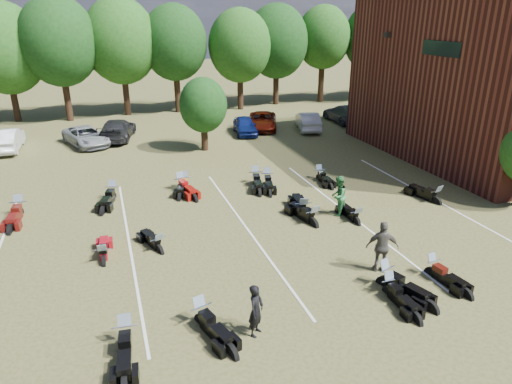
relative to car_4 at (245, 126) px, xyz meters
name	(u,v)px	position (x,y,z in m)	size (l,w,h in m)	color
ground	(339,248)	(-1.95, -18.85, -0.67)	(160.00, 160.00, 0.00)	brown
car_1	(7,140)	(-16.76, 0.88, 0.11)	(1.63, 4.68, 1.54)	silver
car_2	(86,136)	(-11.64, 0.52, -0.01)	(2.17, 4.71, 1.31)	gray
car_3	(117,129)	(-9.45, 1.56, 0.08)	(2.09, 5.14, 1.49)	black
car_4	(245,126)	(0.00, 0.00, 0.00)	(1.57, 3.91, 1.33)	navy
car_5	(308,121)	(5.19, -0.35, 0.05)	(1.52, 4.35, 1.43)	beige
car_6	(262,121)	(1.81, 1.07, 0.00)	(2.22, 4.81, 1.34)	#521004
car_7	(344,114)	(9.30, 1.19, 0.07)	(2.07, 5.08, 1.47)	#3E3E44
person_black	(256,310)	(-6.83, -22.76, 0.15)	(0.60, 0.39, 1.64)	black
person_green	(338,196)	(-0.50, -15.93, 0.28)	(0.92, 0.72, 1.89)	#296F37
person_grey	(382,247)	(-1.39, -20.88, 0.31)	(1.15, 0.48, 1.96)	#514D45
motorcycle_1	(127,345)	(-10.47, -22.04, -0.67)	(0.76, 2.37, 1.32)	black
motorcycle_2	(202,324)	(-8.26, -21.81, -0.67)	(0.74, 2.31, 1.29)	black
motorcycle_3	(388,295)	(-1.97, -22.31, -0.67)	(0.66, 2.08, 1.16)	black
motorcycle_4	(385,286)	(-1.78, -21.80, -0.67)	(0.78, 2.44, 1.36)	black
motorcycle_5	(431,275)	(0.20, -21.75, -0.67)	(0.67, 2.11, 1.18)	black
motorcycle_7	(104,263)	(-10.97, -17.06, -0.67)	(0.67, 2.11, 1.18)	maroon
motorcycle_9	(160,252)	(-8.86, -16.86, -0.67)	(0.67, 2.09, 1.16)	black
motorcycle_10	(313,225)	(-2.06, -16.61, -0.67)	(0.78, 2.46, 1.37)	black
motorcycle_11	(303,217)	(-2.13, -15.67, -0.67)	(0.79, 2.48, 1.38)	black
motorcycle_12	(356,223)	(-0.13, -17.07, -0.67)	(0.65, 2.05, 1.14)	black
motorcycle_13	(435,203)	(4.80, -16.27, -0.67)	(0.75, 2.36, 1.32)	black
motorcycle_14	(21,216)	(-14.53, -11.27, -0.67)	(0.80, 2.50, 1.40)	#500D0B
motorcycle_15	(181,190)	(-6.85, -10.39, -0.67)	(0.77, 2.42, 1.35)	maroon
motorcycle_16	(113,199)	(-10.35, -10.58, -0.67)	(0.79, 2.47, 1.38)	black
motorcycle_17	(185,188)	(-6.60, -10.15, -0.67)	(0.73, 2.28, 1.27)	black
motorcycle_18	(255,183)	(-2.77, -10.72, -0.67)	(0.78, 2.44, 1.36)	black
motorcycle_19	(267,184)	(-2.21, -11.07, -0.67)	(0.74, 2.32, 1.29)	black
motorcycle_20	(319,179)	(0.86, -11.27, -0.67)	(0.67, 2.11, 1.18)	black
tree_line	(180,42)	(-2.95, 10.15, 5.65)	(56.00, 6.00, 9.79)	black
young_tree_midfield	(203,105)	(-3.95, -3.35, 2.43)	(3.20, 3.20, 4.70)	black
parking_lines	(246,227)	(-4.95, -15.85, -0.66)	(20.10, 14.00, 0.01)	silver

